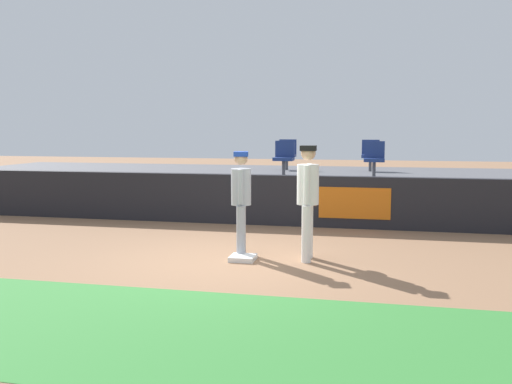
{
  "coord_description": "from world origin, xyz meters",
  "views": [
    {
      "loc": [
        2.27,
        -8.19,
        2.1
      ],
      "look_at": [
        0.24,
        1.16,
        1.0
      ],
      "focal_mm": 38.18,
      "sensor_mm": 36.0,
      "label": 1
    }
  ],
  "objects": [
    {
      "name": "ground_plane",
      "position": [
        0.0,
        0.0,
        0.0
      ],
      "size": [
        60.0,
        60.0,
        0.0
      ],
      "primitive_type": "plane",
      "color": "#936B4C"
    },
    {
      "name": "grass_foreground_strip",
      "position": [
        0.0,
        -3.01,
        0.0
      ],
      "size": [
        18.0,
        2.8,
        0.01
      ],
      "primitive_type": "cube",
      "color": "#388438",
      "rests_on": "ground_plane"
    },
    {
      "name": "first_base",
      "position": [
        0.24,
        0.16,
        0.04
      ],
      "size": [
        0.4,
        0.4,
        0.08
      ],
      "primitive_type": "cube",
      "color": "white",
      "rests_on": "ground_plane"
    },
    {
      "name": "player_fielder_home",
      "position": [
        1.25,
        0.43,
        1.07
      ],
      "size": [
        0.36,
        0.58,
        1.85
      ],
      "rotation": [
        0.0,
        0.0,
        -1.54
      ],
      "color": "white",
      "rests_on": "ground_plane"
    },
    {
      "name": "player_runner_visitor",
      "position": [
        0.13,
        0.5,
        1.01
      ],
      "size": [
        0.39,
        0.48,
        1.74
      ],
      "rotation": [
        0.0,
        0.0,
        -1.37
      ],
      "color": "#9EA3AD",
      "rests_on": "ground_plane"
    },
    {
      "name": "field_wall",
      "position": [
        0.01,
        3.5,
        0.55
      ],
      "size": [
        18.0,
        0.26,
        1.11
      ],
      "color": "black",
      "rests_on": "ground_plane"
    },
    {
      "name": "bleacher_platform",
      "position": [
        0.0,
        6.07,
        0.49
      ],
      "size": [
        18.0,
        4.8,
        0.99
      ],
      "primitive_type": "cube",
      "color": "#59595E",
      "rests_on": "ground_plane"
    },
    {
      "name": "seat_front_right",
      "position": [
        2.27,
        4.94,
        1.46
      ],
      "size": [
        0.48,
        0.44,
        0.84
      ],
      "color": "#4C4C51",
      "rests_on": "bleacher_platform"
    },
    {
      "name": "seat_back_center",
      "position": [
        -0.1,
        6.74,
        1.46
      ],
      "size": [
        0.48,
        0.44,
        0.84
      ],
      "color": "#4C4C51",
      "rests_on": "bleacher_platform"
    },
    {
      "name": "seat_back_right",
      "position": [
        2.17,
        6.74,
        1.46
      ],
      "size": [
        0.47,
        0.44,
        0.84
      ],
      "color": "#4C4C51",
      "rests_on": "bleacher_platform"
    },
    {
      "name": "seat_front_center",
      "position": [
        0.11,
        4.94,
        1.46
      ],
      "size": [
        0.48,
        0.44,
        0.84
      ],
      "color": "#4C4C51",
      "rests_on": "bleacher_platform"
    }
  ]
}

